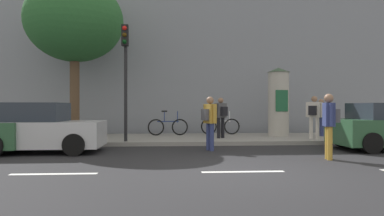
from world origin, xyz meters
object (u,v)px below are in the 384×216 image
Objects in this scene: pedestrian_in_red_top at (221,114)px; bicycle_upright at (220,126)px; pedestrian_with_bag at (321,115)px; street_tree at (75,21)px; pedestrian_with_backpack at (314,113)px; parked_car_blue at (29,129)px; pedestrian_in_dark_shirt at (209,118)px; poster_column at (278,101)px; bicycle_leaning at (168,126)px; pedestrian_tallest at (330,120)px; traffic_light at (125,63)px.

pedestrian_in_red_top is 0.91× the size of bicycle_upright.
pedestrian_in_red_top is at bearing -170.86° from pedestrian_with_bag.
pedestrian_with_bag is 4.49m from pedestrian_in_red_top.
street_tree reaches higher than bicycle_upright.
pedestrian_with_backpack is 10.14m from parked_car_blue.
pedestrian_in_dark_shirt is at bearing 1.54° from parked_car_blue.
pedestrian_in_dark_shirt is at bearing -133.21° from poster_column.
street_tree is 4.07× the size of pedestrian_with_bag.
pedestrian_with_backpack is 6.09m from bicycle_leaning.
pedestrian_with_bag is at bearing 33.44° from pedestrian_in_dark_shirt.
poster_column is at bearing -6.82° from bicycle_leaning.
pedestrian_with_backpack is at bearing 25.46° from pedestrian_in_dark_shirt.
poster_column reaches higher than bicycle_leaning.
street_tree is 10.55m from pedestrian_tallest.
pedestrian_in_dark_shirt is (5.16, -3.40, -3.85)m from street_tree.
poster_column is 1.66× the size of bicycle_leaning.
traffic_light is 7.16m from pedestrian_tallest.
bicycle_leaning is at bearing 145.60° from pedestrian_in_red_top.
traffic_light is 6.74m from poster_column.
poster_column is at bearing 18.30° from traffic_light.
poster_column is at bearing 120.21° from pedestrian_with_backpack.
pedestrian_with_bag is 0.37× the size of parked_car_blue.
poster_column is 1.68× the size of pedestrian_tallest.
poster_column is 1.91m from pedestrian_with_bag.
bicycle_leaning is (1.52, 2.64, -2.43)m from traffic_light.
pedestrian_with_backpack is at bearing -20.64° from bicycle_leaning.
traffic_light is 1.42× the size of poster_column.
parked_car_blue reaches higher than bicycle_leaning.
pedestrian_tallest is 1.11× the size of pedestrian_with_bag.
pedestrian_with_bag is at bearing -14.51° from bicycle_upright.
pedestrian_with_bag reaches higher than bicycle_upright.
street_tree is at bearing -178.52° from poster_column.
pedestrian_in_red_top is at bearing -97.30° from bicycle_upright.
pedestrian_tallest is 8.78m from parked_car_blue.
pedestrian_in_dark_shirt is (-3.40, -3.62, -0.60)m from poster_column.
bicycle_leaning is at bearing 173.18° from poster_column.
poster_column is 2.82m from pedestrian_in_red_top.
pedestrian_in_red_top is (0.78, 2.73, 0.08)m from pedestrian_in_dark_shirt.
bicycle_upright is at bearing 159.21° from poster_column.
pedestrian_with_backpack is 0.94× the size of bicycle_upright.
bicycle_leaning is at bearing 45.75° from parked_car_blue.
traffic_light is at bearing -162.05° from pedestrian_in_red_top.
parked_car_blue is (-6.36, -2.88, -0.38)m from pedestrian_in_red_top.
poster_column reaches higher than pedestrian_tallest.
pedestrian_with_bag reaches higher than pedestrian_in_dark_shirt.
parked_car_blue is at bearing -167.44° from pedestrian_with_backpack.
traffic_light reaches higher than parked_car_blue.
pedestrian_with_backpack is (9.47, -1.35, -3.74)m from street_tree.
bicycle_upright is (-2.39, 0.91, -1.10)m from poster_column.
pedestrian_with_backpack is (1.34, 4.16, 0.11)m from pedestrian_tallest.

